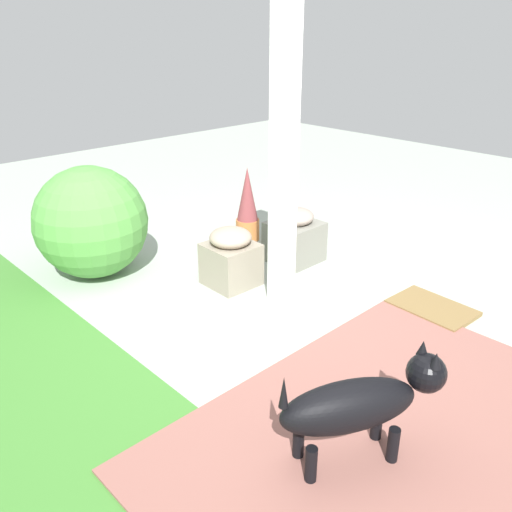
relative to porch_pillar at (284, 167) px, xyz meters
name	(u,v)px	position (x,y,z in m)	size (l,w,h in m)	color
ground_plane	(292,324)	(-0.29, 0.20, -1.01)	(12.00, 12.00, 0.00)	#9BA799
brick_path	(408,443)	(-1.46, 0.62, -1.00)	(1.80, 2.40, 0.02)	#8B584E
porch_pillar	(284,167)	(0.00, 0.00, 0.00)	(0.14, 0.14, 2.01)	white
stone_planter_nearest	(294,236)	(0.42, -0.60, -0.79)	(0.40, 0.40, 0.47)	gray
stone_planter_near	(231,257)	(0.45, 0.09, -0.78)	(0.37, 0.37, 0.46)	gray
round_shrub	(91,222)	(1.36, 0.76, -0.56)	(0.89, 0.89, 0.89)	#4F953F
terracotta_pot_spiky	(247,206)	(1.05, -0.64, -0.67)	(0.22, 0.22, 0.70)	#B76A35
dog	(361,403)	(-1.33, 0.88, -0.68)	(0.51, 0.78, 0.56)	black
doormat	(432,308)	(-0.86, -0.67, -0.99)	(0.56, 0.38, 0.03)	brown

